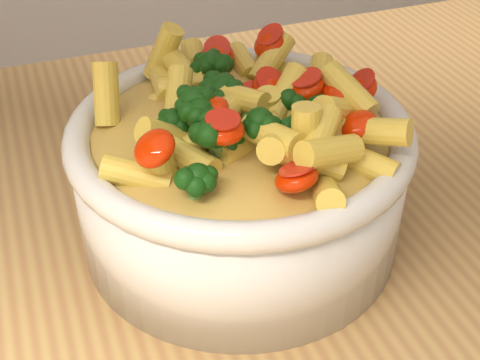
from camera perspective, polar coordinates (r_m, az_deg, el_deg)
name	(u,v)px	position (r m, az deg, el deg)	size (l,w,h in m)	color
serving_bowl	(240,179)	(0.48, 0.00, 0.12)	(0.24, 0.24, 0.10)	silver
pasta_salad	(240,101)	(0.44, 0.00, 6.78)	(0.19, 0.19, 0.04)	#F6D04D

